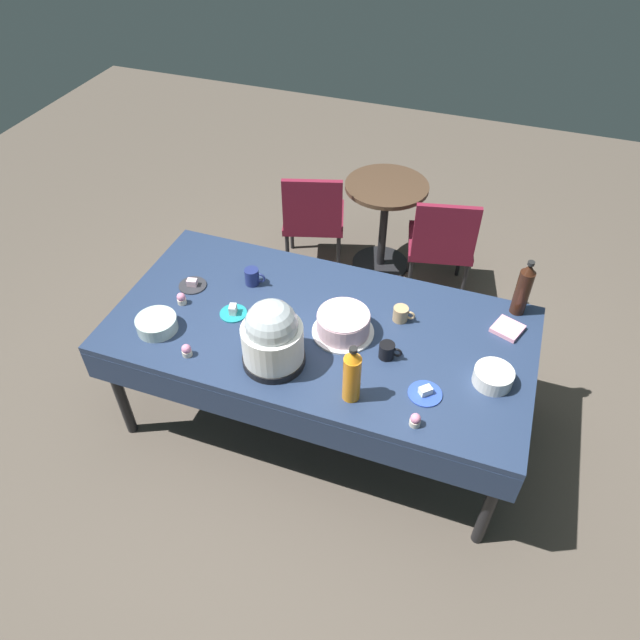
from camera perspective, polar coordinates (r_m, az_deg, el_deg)
The scene contains 21 objects.
ground at distance 3.63m, azimuth -0.00°, elevation -9.21°, with size 9.00×9.00×0.00m, color brown.
potluck_table at distance 3.12m, azimuth -0.00°, elevation -1.50°, with size 2.20×1.10×0.75m.
frosted_layer_cake at distance 3.00m, azimuth 2.27°, elevation -0.38°, with size 0.32×0.32×0.13m.
slow_cooker at distance 2.79m, azimuth -4.64°, elevation -1.61°, with size 0.31×0.31×0.37m.
glass_salad_bowl at distance 3.15m, azimuth -15.53°, elevation -0.36°, with size 0.21×0.21×0.07m, color #B2C6BC.
ceramic_snack_bowl at distance 2.90m, azimuth 16.42°, elevation -5.28°, with size 0.19×0.19×0.08m, color silver.
dessert_plate_cobalt at distance 2.80m, azimuth 10.14°, elevation -6.95°, with size 0.16×0.16×0.04m.
dessert_plate_charcoal at distance 3.39m, azimuth -12.24°, elevation 3.37°, with size 0.16×0.16×0.05m.
dessert_plate_teal at distance 3.17m, azimuth -8.40°, elevation 0.78°, with size 0.15×0.15×0.06m.
cupcake_berry at distance 3.28m, azimuth -13.27°, elevation 2.02°, with size 0.05×0.05×0.07m.
cupcake_lemon at distance 2.98m, azimuth -12.79°, elevation -2.89°, with size 0.05×0.05×0.07m.
cupcake_vanilla at distance 2.67m, azimuth 9.21°, elevation -9.55°, with size 0.05×0.05×0.07m.
soda_bottle_orange_juice at distance 2.65m, azimuth 3.11°, elevation -5.33°, with size 0.08×0.08×0.32m.
soda_bottle_cola at distance 3.24m, azimuth 19.08°, elevation 2.85°, with size 0.08×0.08×0.33m.
coffee_mug_tan at distance 3.12m, azimuth 7.86°, elevation 0.59°, with size 0.12×0.08×0.08m.
coffee_mug_navy at distance 3.33m, azimuth -6.55°, elevation 4.19°, with size 0.12×0.08×0.10m.
coffee_mug_black at distance 2.91m, azimuth 6.54°, elevation -2.97°, with size 0.12×0.08×0.08m.
paper_napkin_stack at distance 3.20m, azimuth 17.71°, elevation -0.80°, with size 0.14×0.14×0.02m, color pink.
maroon_chair_left at distance 4.37m, azimuth -0.64°, elevation 10.09°, with size 0.55×0.55×0.85m.
maroon_chair_right at distance 4.19m, azimuth 11.68°, elevation 7.50°, with size 0.52×0.52×0.85m.
round_cafe_table at distance 4.43m, azimuth 6.28°, elevation 10.45°, with size 0.60×0.60×0.72m.
Camera 1 is at (0.74, -2.08, 2.89)m, focal length 33.05 mm.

